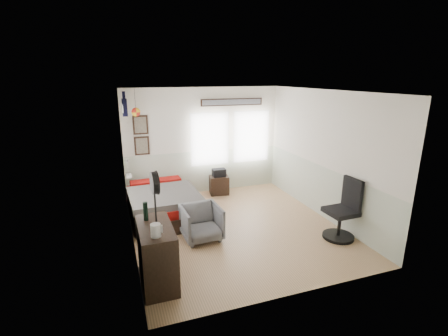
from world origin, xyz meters
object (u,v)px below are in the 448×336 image
Objects in this scene: armchair at (201,223)px; task_chair at (343,214)px; nightstand at (219,185)px; dresser at (157,254)px; bed at (163,204)px.

armchair is 2.66m from task_chair.
nightstand is 0.41× the size of task_chair.
dresser is at bearing -134.99° from armchair.
nightstand is at bearing 28.82° from bed.
armchair is 0.62× the size of task_chair.
task_chair is at bearing -56.09° from nightstand.
nightstand is (1.07, 2.18, -0.09)m from armchair.
bed reaches higher than nightstand.
nightstand is at bearing 113.89° from task_chair.
bed is at bearing -140.90° from nightstand.
task_chair reaches higher than armchair.
nightstand is (2.04, 3.25, -0.21)m from dresser.
dresser is 3.50m from task_chair.
dresser is 2.11× the size of nightstand.
task_chair reaches higher than nightstand.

